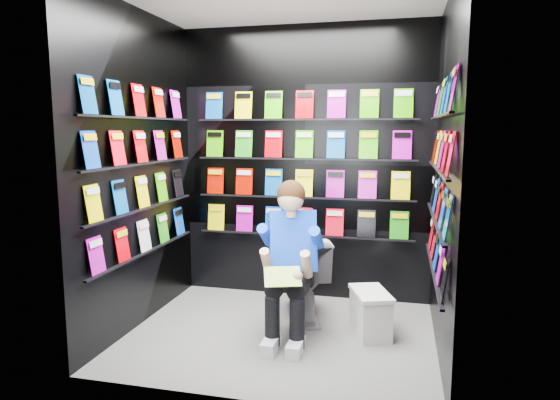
# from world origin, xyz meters

# --- Properties ---
(floor) EXTENTS (2.40, 2.40, 0.00)m
(floor) POSITION_xyz_m (0.00, 0.00, 0.00)
(floor) COLOR slate
(floor) RESTS_ON ground
(wall_back) EXTENTS (2.40, 0.04, 2.60)m
(wall_back) POSITION_xyz_m (0.00, 1.00, 1.30)
(wall_back) COLOR black
(wall_back) RESTS_ON floor
(wall_front) EXTENTS (2.40, 0.04, 2.60)m
(wall_front) POSITION_xyz_m (0.00, -1.00, 1.30)
(wall_front) COLOR black
(wall_front) RESTS_ON floor
(wall_left) EXTENTS (0.04, 2.00, 2.60)m
(wall_left) POSITION_xyz_m (-1.20, 0.00, 1.30)
(wall_left) COLOR black
(wall_left) RESTS_ON floor
(wall_right) EXTENTS (0.04, 2.00, 2.60)m
(wall_right) POSITION_xyz_m (1.20, 0.00, 1.30)
(wall_right) COLOR black
(wall_right) RESTS_ON floor
(comics_back) EXTENTS (2.10, 0.06, 1.37)m
(comics_back) POSITION_xyz_m (0.00, 0.97, 1.31)
(comics_back) COLOR #D5000A
(comics_back) RESTS_ON wall_back
(comics_left) EXTENTS (0.06, 1.70, 1.37)m
(comics_left) POSITION_xyz_m (-1.17, 0.00, 1.31)
(comics_left) COLOR #D5000A
(comics_left) RESTS_ON wall_left
(comics_right) EXTENTS (0.06, 1.70, 1.37)m
(comics_right) POSITION_xyz_m (1.17, 0.00, 1.31)
(comics_right) COLOR #D5000A
(comics_right) RESTS_ON wall_right
(toilet) EXTENTS (0.63, 0.84, 0.73)m
(toilet) POSITION_xyz_m (0.09, 0.41, 0.37)
(toilet) COLOR silver
(toilet) RESTS_ON floor
(longbox) EXTENTS (0.37, 0.48, 0.32)m
(longbox) POSITION_xyz_m (0.70, 0.18, 0.16)
(longbox) COLOR silver
(longbox) RESTS_ON floor
(longbox_lid) EXTENTS (0.39, 0.51, 0.03)m
(longbox_lid) POSITION_xyz_m (0.70, 0.18, 0.34)
(longbox_lid) COLOR silver
(longbox_lid) RESTS_ON longbox
(reader) EXTENTS (0.69, 0.83, 1.32)m
(reader) POSITION_xyz_m (0.09, 0.03, 0.75)
(reader) COLOR #093DE6
(reader) RESTS_ON toilet
(held_comic) EXTENTS (0.30, 0.23, 0.11)m
(held_comic) POSITION_xyz_m (0.09, -0.32, 0.58)
(held_comic) COLOR green
(held_comic) RESTS_ON reader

